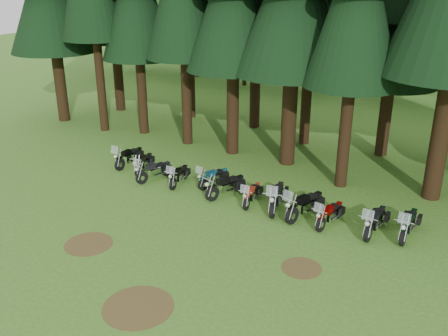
{
  "coord_description": "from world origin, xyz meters",
  "views": [
    {
      "loc": [
        9.54,
        -13.5,
        9.61
      ],
      "look_at": [
        -1.2,
        5.0,
        1.0
      ],
      "focal_mm": 40.0,
      "sensor_mm": 36.0,
      "label": 1
    }
  ],
  "objects": [
    {
      "name": "motorcycle_7",
      "position": [
        1.84,
        4.22,
        0.52
      ],
      "size": [
        0.89,
        2.48,
        1.57
      ],
      "rotation": [
        0.0,
        0.0,
        0.24
      ],
      "color": "black",
      "rests_on": "ground"
    },
    {
      "name": "motorcycle_0",
      "position": [
        -6.87,
        4.96,
        0.47
      ],
      "size": [
        0.41,
        2.2,
        1.39
      ],
      "rotation": [
        0.0,
        0.0,
        -0.01
      ],
      "color": "black",
      "rests_on": "ground"
    },
    {
      "name": "motorcycle_8",
      "position": [
        3.16,
        4.12,
        0.52
      ],
      "size": [
        0.94,
        2.45,
        1.55
      ],
      "rotation": [
        0.0,
        0.0,
        -0.27
      ],
      "color": "black",
      "rests_on": "ground"
    },
    {
      "name": "decid_3",
      "position": [
        -4.71,
        25.13,
        4.51
      ],
      "size": [
        6.12,
        5.95,
        7.65
      ],
      "color": "black",
      "rests_on": "ground"
    },
    {
      "name": "dirt_patch_0",
      "position": [
        -3.0,
        -2.0,
        0.01
      ],
      "size": [
        1.8,
        1.8,
        0.01
      ],
      "primitive_type": "cylinder",
      "color": "#4C3D1E",
      "rests_on": "ground"
    },
    {
      "name": "decid_2",
      "position": [
        -10.43,
        24.78,
        4.95
      ],
      "size": [
        6.72,
        6.53,
        8.4
      ],
      "color": "black",
      "rests_on": "ground"
    },
    {
      "name": "dirt_patch_2",
      "position": [
        1.0,
        -4.0,
        0.01
      ],
      "size": [
        2.2,
        2.2,
        0.01
      ],
      "primitive_type": "cylinder",
      "color": "#4C3D1E",
      "rests_on": "ground"
    },
    {
      "name": "dirt_patch_1",
      "position": [
        4.5,
        0.5,
        0.01
      ],
      "size": [
        1.4,
        1.4,
        0.01
      ],
      "primitive_type": "cylinder",
      "color": "#4C3D1E",
      "rests_on": "ground"
    },
    {
      "name": "motorcycle_1",
      "position": [
        -5.78,
        4.79,
        0.41
      ],
      "size": [
        0.61,
        1.95,
        0.81
      ],
      "rotation": [
        0.0,
        0.0,
        0.25
      ],
      "color": "black",
      "rests_on": "ground"
    },
    {
      "name": "decid_0",
      "position": [
        -22.1,
        25.26,
        5.9
      ],
      "size": [
        8.0,
        7.78,
        10.0
      ],
      "color": "black",
      "rests_on": "ground"
    },
    {
      "name": "motorcycle_9",
      "position": [
        4.27,
        3.99,
        0.44
      ],
      "size": [
        0.59,
        2.1,
        1.32
      ],
      "rotation": [
        0.0,
        0.0,
        -0.16
      ],
      "color": "black",
      "rests_on": "ground"
    },
    {
      "name": "motorcycle_3",
      "position": [
        -3.27,
        4.29,
        0.43
      ],
      "size": [
        0.63,
        2.02,
        1.27
      ],
      "rotation": [
        0.0,
        0.0,
        0.19
      ],
      "color": "black",
      "rests_on": "ground"
    },
    {
      "name": "motorcycle_11",
      "position": [
        7.18,
        4.6,
        0.49
      ],
      "size": [
        0.44,
        2.32,
        1.46
      ],
      "rotation": [
        0.0,
        0.0,
        -0.02
      ],
      "color": "black",
      "rests_on": "ground"
    },
    {
      "name": "ground",
      "position": [
        0.0,
        0.0,
        0.0
      ],
      "size": [
        120.0,
        120.0,
        0.0
      ],
      "primitive_type": "plane",
      "color": "#3A6824",
      "rests_on": "ground"
    },
    {
      "name": "motorcycle_5",
      "position": [
        -0.66,
        4.26,
        0.47
      ],
      "size": [
        0.93,
        2.18,
        0.93
      ],
      "rotation": [
        0.0,
        0.0,
        -0.36
      ],
      "color": "black",
      "rests_on": "ground"
    },
    {
      "name": "decid_1",
      "position": [
        -15.99,
        25.76,
        5.83
      ],
      "size": [
        7.91,
        7.69,
        9.88
      ],
      "color": "black",
      "rests_on": "ground"
    },
    {
      "name": "motorcycle_4",
      "position": [
        -1.73,
        4.95,
        0.42
      ],
      "size": [
        0.75,
        1.98,
        1.25
      ],
      "rotation": [
        0.0,
        0.0,
        -0.26
      ],
      "color": "black",
      "rests_on": "ground"
    },
    {
      "name": "decid_4",
      "position": [
        1.58,
        26.32,
        4.37
      ],
      "size": [
        5.93,
        5.76,
        7.41
      ],
      "color": "black",
      "rests_on": "ground"
    },
    {
      "name": "motorcycle_10",
      "position": [
        6.01,
        4.23,
        0.49
      ],
      "size": [
        0.47,
        2.32,
        1.46
      ],
      "rotation": [
        0.0,
        0.0,
        -0.06
      ],
      "color": "black",
      "rests_on": "ground"
    },
    {
      "name": "motorcycle_2",
      "position": [
        -4.6,
        4.12,
        0.45
      ],
      "size": [
        0.89,
        2.13,
        1.36
      ],
      "rotation": [
        0.0,
        0.0,
        -0.3
      ],
      "color": "black",
      "rests_on": "ground"
    },
    {
      "name": "motorcycle_6",
      "position": [
        0.69,
        4.17,
        0.42
      ],
      "size": [
        0.51,
        2.0,
        1.25
      ],
      "rotation": [
        0.0,
        0.0,
        0.13
      ],
      "color": "black",
      "rests_on": "ground"
    }
  ]
}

